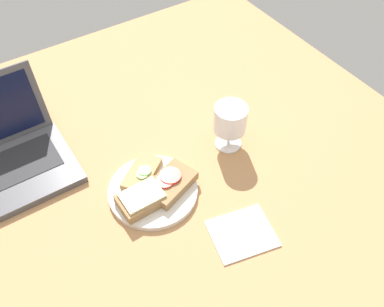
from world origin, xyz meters
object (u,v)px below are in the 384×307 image
(sandwich_with_cucumber, at_px, (142,173))
(napkin, at_px, (242,233))
(sandwich_with_cheese, at_px, (142,199))
(wine_glass, at_px, (230,120))
(sandwich_with_tomato, at_px, (170,183))
(plate, at_px, (152,190))

(sandwich_with_cucumber, height_order, napkin, sandwich_with_cucumber)
(sandwich_with_cheese, relative_size, wine_glass, 0.87)
(sandwich_with_tomato, bearing_deg, wine_glass, 12.86)
(sandwich_with_tomato, bearing_deg, sandwich_with_cheese, -176.90)
(plate, bearing_deg, sandwich_with_cucumber, 92.32)
(napkin, bearing_deg, sandwich_with_tomato, 110.44)
(sandwich_with_cheese, distance_m, wine_glass, 0.29)
(plate, distance_m, napkin, 0.24)
(sandwich_with_tomato, xyz_separation_m, wine_glass, (0.20, 0.05, 0.06))
(sandwich_with_cheese, xyz_separation_m, napkin, (0.15, -0.18, -0.03))
(plate, bearing_deg, sandwich_with_tomato, -26.57)
(sandwich_with_tomato, distance_m, wine_glass, 0.22)
(sandwich_with_cucumber, xyz_separation_m, wine_glass, (0.25, -0.02, 0.06))
(napkin, bearing_deg, wine_glass, 60.43)
(wine_glass, bearing_deg, napkin, -119.57)
(plate, relative_size, napkin, 1.56)
(sandwich_with_tomato, relative_size, sandwich_with_cheese, 1.26)
(plate, xyz_separation_m, sandwich_with_tomato, (0.04, -0.02, 0.02))
(plate, bearing_deg, napkin, -62.22)
(sandwich_with_tomato, relative_size, napkin, 1.02)
(plate, distance_m, wine_glass, 0.26)
(sandwich_with_tomato, distance_m, sandwich_with_cheese, 0.08)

